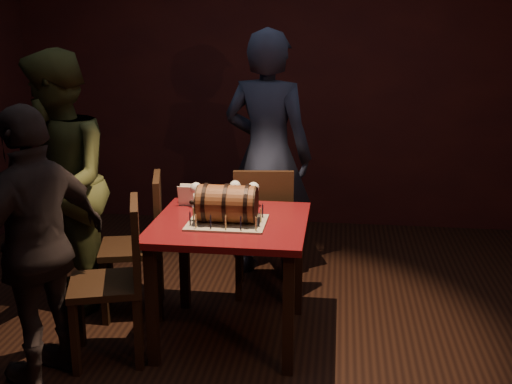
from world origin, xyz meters
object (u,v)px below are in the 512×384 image
wine_glass_right (254,189)px  person_left_rear (58,185)px  person_left_front (38,247)px  wine_glass_mid (235,187)px  pub_table (230,239)px  chair_left_rear (144,237)px  person_back (268,156)px  chair_back (263,225)px  pint_of_ale (213,200)px  chair_left_front (119,272)px  barrel_cake (227,204)px  wine_glass_left (196,189)px

wine_glass_right → person_left_rear: (-1.26, -0.06, -0.00)m
person_left_front → person_left_rear: bearing=-138.8°
wine_glass_mid → person_left_front: size_ratio=0.11×
pub_table → chair_left_rear: 0.70m
wine_glass_right → chair_left_rear: 0.80m
person_back → chair_back: bearing=106.9°
chair_back → person_left_front: person_left_front is taller
wine_glass_right → pub_table: bearing=-107.3°
wine_glass_right → pint_of_ale: size_ratio=1.07×
chair_left_front → person_left_front: (-0.34, -0.25, 0.23)m
pub_table → chair_back: size_ratio=0.97×
wine_glass_mid → chair_back: size_ratio=0.17×
wine_glass_mid → person_back: 0.74m
wine_glass_mid → chair_left_rear: chair_left_rear is taller
barrel_cake → wine_glass_left: size_ratio=2.44×
wine_glass_right → person_left_rear: 1.27m
barrel_cake → person_back: (0.11, 1.12, 0.05)m
person_back → barrel_cake: bearing=98.5°
wine_glass_left → wine_glass_right: 0.36m
wine_glass_mid → chair_back: bearing=64.1°
barrel_cake → person_left_rear: size_ratio=0.23×
chair_left_front → person_left_rear: size_ratio=0.54×
chair_back → person_left_rear: person_left_rear is taller
pint_of_ale → person_left_front: (-0.79, -0.74, -0.07)m
barrel_cake → pint_of_ale: (-0.12, 0.23, -0.05)m
pub_table → wine_glass_left: bearing=135.6°
barrel_cake → wine_glass_right: 0.38m
barrel_cake → pint_of_ale: 0.26m
pub_table → chair_left_front: size_ratio=0.97×
wine_glass_left → person_left_rear: bearing=-179.9°
wine_glass_mid → wine_glass_right: same height
chair_back → chair_left_rear: same height
wine_glass_right → person_left_rear: person_left_rear is taller
chair_left_front → person_back: 1.59m
wine_glass_left → person_left_front: person_left_front is taller
pint_of_ale → chair_back: size_ratio=0.16×
person_left_front → wine_glass_left: bearing=165.4°
pub_table → barrel_cake: 0.24m
chair_left_rear → barrel_cake: bearing=-28.6°
pub_table → wine_glass_mid: bearing=94.2°
chair_left_rear → person_back: person_back is taller
chair_back → person_back: bearing=92.9°
pint_of_ale → chair_left_front: chair_left_front is taller
chair_back → chair_left_rear: bearing=-154.7°
barrel_cake → chair_left_front: size_ratio=0.42×
chair_back → person_left_rear: 1.39m
chair_left_front → person_back: bearing=63.7°
wine_glass_left → wine_glass_mid: bearing=19.1°
person_left_rear → person_left_front: (0.25, -0.82, -0.11)m
wine_glass_right → pint_of_ale: (-0.23, -0.14, -0.05)m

